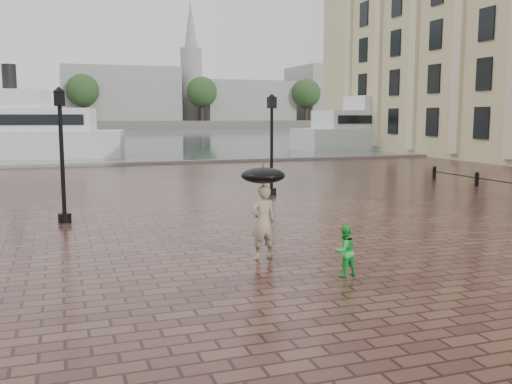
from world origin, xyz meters
TOP-DOWN VIEW (x-y plane):
  - ground at (0.00, 0.00)m, footprint 300.00×300.00m
  - harbour_water at (0.00, 92.00)m, footprint 240.00×240.00m
  - quay_edge at (0.00, 32.00)m, footprint 80.00×0.60m
  - far_shore at (0.00, 160.00)m, footprint 300.00×60.00m
  - distant_skyline at (48.14, 150.00)m, footprint 102.50×22.00m
  - far_trees at (0.00, 138.00)m, footprint 188.00×8.00m
  - street_lamps at (-5.00, 15.33)m, footprint 15.44×12.44m
  - adult_pedestrian at (-1.31, 3.15)m, footprint 0.71×0.49m
  - child_pedestrian at (-0.11, 1.07)m, footprint 0.64×0.55m
  - ferry_far at (28.49, 43.23)m, footprint 23.32×6.75m
  - umbrella at (-1.31, 3.15)m, footprint 1.10×1.10m

SIDE VIEW (x-z plane):
  - ground at x=0.00m, z-range 0.00..0.00m
  - harbour_water at x=0.00m, z-range 0.00..0.00m
  - quay_edge at x=0.00m, z-range -0.15..0.15m
  - child_pedestrian at x=-0.11m, z-range 0.00..1.16m
  - adult_pedestrian at x=-1.31m, z-range 0.00..1.88m
  - far_shore at x=0.00m, z-range 0.00..2.00m
  - umbrella at x=-1.31m, z-range 1.52..2.72m
  - ferry_far at x=28.49m, z-range -1.51..6.05m
  - street_lamps at x=-5.00m, z-range 0.13..4.53m
  - far_trees at x=0.00m, z-range 2.67..16.17m
  - distant_skyline at x=48.14m, z-range -7.05..25.95m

